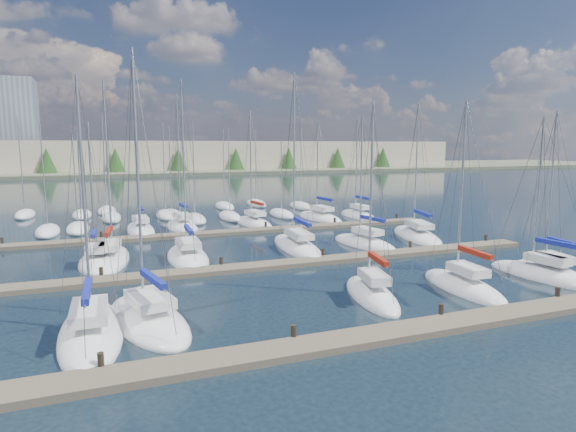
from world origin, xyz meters
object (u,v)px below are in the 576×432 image
object	(u,v)px
sailboat_b	(91,332)
sailboat_q	(320,218)
sailboat_e	(463,286)
sailboat_p	(254,223)
sailboat_l	(364,243)
sailboat_i	(112,259)
sailboat_m	(417,236)
sailboat_k	(297,247)
sailboat_f	(541,275)
sailboat_o	(182,226)
sailboat_h	(96,263)
sailboat_n	(141,230)
sailboat_d	(372,295)
sailboat_g	(551,273)
sailboat_c	(148,320)
sailboat_r	(358,216)
sailboat_j	(188,257)

from	to	relation	value
sailboat_b	sailboat_q	distance (m)	37.80
sailboat_e	sailboat_p	distance (m)	28.21
sailboat_l	sailboat_i	bearing A→B (deg)	165.70
sailboat_m	sailboat_b	size ratio (longest dim) A/B	1.06
sailboat_l	sailboat_k	distance (m)	6.10
sailboat_f	sailboat_o	world-z (taller)	sailboat_o
sailboat_i	sailboat_k	xyz separation A→B (m)	(14.86, -0.82, -0.01)
sailboat_h	sailboat_n	bearing A→B (deg)	73.86
sailboat_h	sailboat_k	distance (m)	15.97
sailboat_m	sailboat_f	bearing A→B (deg)	-78.40
sailboat_i	sailboat_e	bearing A→B (deg)	-30.74
sailboat_n	sailboat_k	bearing A→B (deg)	-49.88
sailboat_i	sailboat_d	world-z (taller)	sailboat_i
sailboat_g	sailboat_i	size ratio (longest dim) A/B	0.82
sailboat_c	sailboat_f	xyz separation A→B (m)	(25.15, -0.86, 0.01)
sailboat_d	sailboat_n	bearing A→B (deg)	123.91
sailboat_h	sailboat_r	distance (m)	32.89
sailboat_g	sailboat_i	xyz separation A→B (m)	(-27.55, 15.01, 0.01)
sailboat_b	sailboat_p	bearing A→B (deg)	60.47
sailboat_c	sailboat_m	distance (m)	29.44
sailboat_k	sailboat_n	distance (m)	17.86
sailboat_o	sailboat_c	bearing A→B (deg)	-105.67
sailboat_m	sailboat_b	xyz separation A→B (m)	(-28.58, -14.64, -0.00)
sailboat_h	sailboat_i	size ratio (longest dim) A/B	0.78
sailboat_b	sailboat_g	xyz separation A→B (m)	(28.72, -0.04, 0.02)
sailboat_f	sailboat_i	size ratio (longest dim) A/B	0.80
sailboat_l	sailboat_b	bearing A→B (deg)	-158.60
sailboat_f	sailboat_r	distance (m)	28.36
sailboat_f	sailboat_j	xyz separation A→B (m)	(-21.09, 13.77, -0.00)
sailboat_m	sailboat_k	distance (m)	12.56
sailboat_c	sailboat_j	xyz separation A→B (m)	(4.07, 12.90, 0.00)
sailboat_h	sailboat_j	bearing A→B (deg)	-3.08
sailboat_n	sailboat_l	bearing A→B (deg)	-40.03
sailboat_f	sailboat_o	distance (m)	34.18
sailboat_h	sailboat_f	world-z (taller)	sailboat_f
sailboat_e	sailboat_p	bearing A→B (deg)	105.09
sailboat_i	sailboat_l	size ratio (longest dim) A/B	1.17
sailboat_f	sailboat_k	world-z (taller)	sailboat_k
sailboat_h	sailboat_l	bearing A→B (deg)	-1.31
sailboat_f	sailboat_c	bearing A→B (deg)	172.04
sailboat_o	sailboat_d	xyz separation A→B (m)	(6.60, -27.84, -0.00)
sailboat_m	sailboat_d	bearing A→B (deg)	-118.48
sailboat_k	sailboat_j	world-z (taller)	sailboat_k
sailboat_p	sailboat_f	bearing A→B (deg)	-74.86
sailboat_b	sailboat_k	size ratio (longest dim) A/B	0.82
sailboat_d	sailboat_p	distance (m)	27.23
sailboat_l	sailboat_p	bearing A→B (deg)	102.75
sailboat_f	sailboat_n	distance (m)	36.33
sailboat_c	sailboat_q	distance (m)	35.55
sailboat_b	sailboat_f	bearing A→B (deg)	0.82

